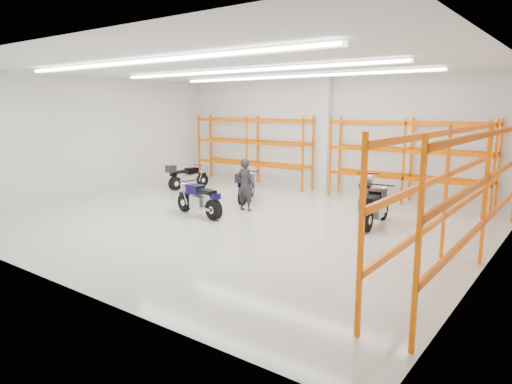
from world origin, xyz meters
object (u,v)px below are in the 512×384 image
Objects in this scene: motorcycle_back_d at (374,208)px; structural_column at (326,135)px; motorcycle_main at (200,201)px; standing_man at (246,185)px; motorcycle_back_b at (246,187)px; motorcycle_back_a at (185,177)px; motorcycle_back_c at (366,193)px.

structural_column is (-3.77, 4.10, 1.73)m from motorcycle_back_d.
motorcycle_main is 0.94× the size of motorcycle_back_d.
structural_column reaches higher than standing_man.
motorcycle_back_b is at bearing 173.23° from motorcycle_back_d.
structural_column is at bearing 69.41° from motorcycle_back_b.
motorcycle_main is 5.03m from motorcycle_back_a.
motorcycle_main is at bearing -132.27° from motorcycle_back_c.
structural_column is at bearing 30.93° from motorcycle_back_a.
motorcycle_back_d is at bearing 23.04° from motorcycle_main.
motorcycle_back_c is 1.30× the size of standing_man.
motorcycle_back_a is 1.18× the size of standing_man.
standing_man is at bearing -20.91° from motorcycle_back_a.
motorcycle_back_c is (7.56, 0.85, 0.03)m from motorcycle_back_a.
motorcycle_main is 0.48× the size of structural_column.
motorcycle_back_d is (4.80, 2.04, 0.03)m from motorcycle_main.
structural_column is at bearing 80.46° from motorcycle_main.
motorcycle_back_d is 1.32× the size of standing_man.
motorcycle_main is 5.22m from motorcycle_back_d.
motorcycle_back_c is at bearing 119.17° from motorcycle_back_d.
structural_column reaches higher than motorcycle_back_d.
structural_column is at bearing 141.75° from motorcycle_back_c.
structural_column is (4.91, 2.94, 1.75)m from motorcycle_back_a.
motorcycle_back_a is at bearing -173.56° from motorcycle_back_c.
standing_man reaches higher than motorcycle_main.
motorcycle_back_a is at bearing 171.28° from motorcycle_back_b.
standing_man is (-4.18, -0.57, 0.34)m from motorcycle_back_d.
motorcycle_back_a is 3.64m from motorcycle_back_b.
motorcycle_back_b reaches higher than motorcycle_back_a.
motorcycle_back_c reaches higher than motorcycle_back_b.
standing_man reaches higher than motorcycle_back_a.
motorcycle_back_d is (5.08, -0.60, -0.01)m from motorcycle_back_b.
motorcycle_back_b is (3.60, -0.55, 0.04)m from motorcycle_back_a.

